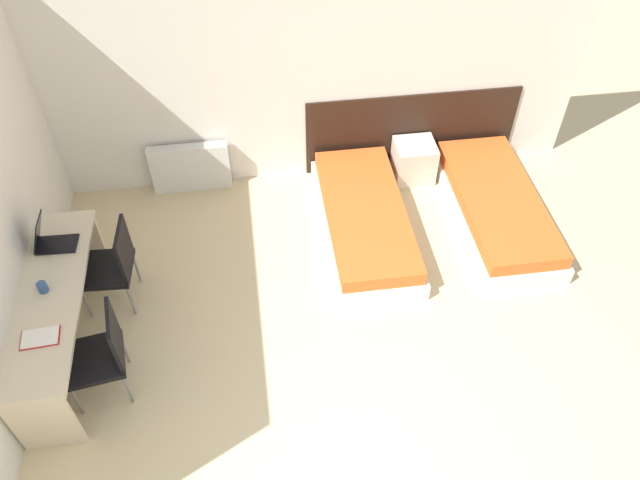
{
  "coord_description": "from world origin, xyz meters",
  "views": [
    {
      "loc": [
        -0.55,
        -1.93,
        4.73
      ],
      "look_at": [
        0.0,
        1.99,
        0.55
      ],
      "focal_mm": 35.0,
      "sensor_mm": 36.0,
      "label": 1
    }
  ],
  "objects_px": {
    "bed_near_door": "(496,207)",
    "chair_near_laptop": "(112,263)",
    "nightstand": "(414,161)",
    "chair_near_notebook": "(102,352)",
    "laptop": "(50,240)",
    "bed_near_window": "(365,220)"
  },
  "relations": [
    {
      "from": "bed_near_door",
      "to": "chair_near_laptop",
      "type": "relative_size",
      "value": 2.19
    },
    {
      "from": "bed_near_door",
      "to": "nightstand",
      "type": "xyz_separation_m",
      "value": [
        -0.71,
        0.8,
        0.06
      ]
    },
    {
      "from": "bed_near_door",
      "to": "nightstand",
      "type": "height_order",
      "value": "nightstand"
    },
    {
      "from": "bed_near_door",
      "to": "chair_near_laptop",
      "type": "xyz_separation_m",
      "value": [
        -3.87,
        -0.56,
        0.33
      ]
    },
    {
      "from": "chair_near_laptop",
      "to": "chair_near_notebook",
      "type": "xyz_separation_m",
      "value": [
        -0.0,
        -0.96,
        0.0
      ]
    },
    {
      "from": "chair_near_notebook",
      "to": "laptop",
      "type": "relative_size",
      "value": 2.54
    },
    {
      "from": "bed_near_window",
      "to": "chair_near_notebook",
      "type": "xyz_separation_m",
      "value": [
        -2.45,
        -1.52,
        0.33
      ]
    },
    {
      "from": "bed_near_window",
      "to": "chair_near_notebook",
      "type": "bearing_deg",
      "value": -148.21
    },
    {
      "from": "chair_near_notebook",
      "to": "bed_near_window",
      "type": "bearing_deg",
      "value": 23.55
    },
    {
      "from": "bed_near_window",
      "to": "chair_near_laptop",
      "type": "xyz_separation_m",
      "value": [
        -2.45,
        -0.56,
        0.33
      ]
    },
    {
      "from": "nightstand",
      "to": "chair_near_laptop",
      "type": "distance_m",
      "value": 3.45
    },
    {
      "from": "bed_near_door",
      "to": "laptop",
      "type": "distance_m",
      "value": 4.4
    },
    {
      "from": "chair_near_laptop",
      "to": "bed_near_window",
      "type": "bearing_deg",
      "value": 16.34
    },
    {
      "from": "bed_near_window",
      "to": "bed_near_door",
      "type": "height_order",
      "value": "same"
    },
    {
      "from": "nightstand",
      "to": "chair_near_laptop",
      "type": "bearing_deg",
      "value": -156.73
    },
    {
      "from": "chair_near_laptop",
      "to": "laptop",
      "type": "height_order",
      "value": "laptop"
    },
    {
      "from": "chair_near_laptop",
      "to": "chair_near_notebook",
      "type": "relative_size",
      "value": 1.0
    },
    {
      "from": "bed_near_window",
      "to": "bed_near_door",
      "type": "relative_size",
      "value": 1.0
    },
    {
      "from": "chair_near_notebook",
      "to": "nightstand",
      "type": "bearing_deg",
      "value": 27.98
    },
    {
      "from": "bed_near_door",
      "to": "bed_near_window",
      "type": "bearing_deg",
      "value": 180.0
    },
    {
      "from": "bed_near_window",
      "to": "chair_near_notebook",
      "type": "relative_size",
      "value": 2.19
    },
    {
      "from": "chair_near_laptop",
      "to": "laptop",
      "type": "xyz_separation_m",
      "value": [
        -0.46,
        0.07,
        0.3
      ]
    }
  ]
}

